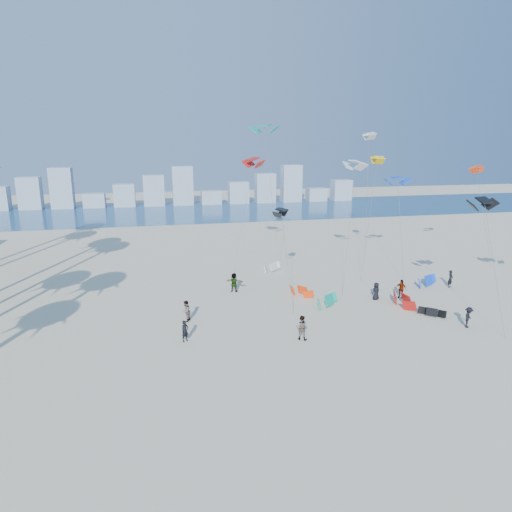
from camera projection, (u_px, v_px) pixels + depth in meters
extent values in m
plane|color=beige|center=(268.00, 424.00, 22.52)|extent=(220.00, 220.00, 0.00)
plane|color=navy|center=(180.00, 212.00, 90.62)|extent=(220.00, 220.00, 0.00)
imported|color=black|center=(185.00, 331.00, 31.68)|extent=(0.67, 0.62, 1.54)
imported|color=gray|center=(301.00, 328.00, 31.97)|extent=(1.10, 1.04, 1.79)
imported|color=black|center=(376.00, 291.00, 40.07)|extent=(0.88, 0.71, 1.57)
imported|color=gray|center=(401.00, 289.00, 40.50)|extent=(0.94, 1.05, 1.71)
imported|color=black|center=(468.00, 317.00, 34.05)|extent=(1.17, 1.12, 1.60)
imported|color=gray|center=(234.00, 282.00, 42.21)|extent=(1.71, 1.28, 1.80)
imported|color=black|center=(450.00, 279.00, 43.48)|extent=(0.73, 0.66, 1.68)
imported|color=gray|center=(186.00, 311.00, 35.18)|extent=(0.96, 1.03, 1.69)
cylinder|color=#595959|center=(287.00, 259.00, 38.55)|extent=(0.30, 5.20, 7.79)
cylinder|color=#595959|center=(349.00, 227.00, 42.07)|extent=(2.52, 4.08, 11.76)
cylinder|color=#595959|center=(401.00, 229.00, 45.87)|extent=(1.02, 4.49, 10.00)
cylinder|color=#595959|center=(244.00, 216.00, 48.79)|extent=(2.73, 3.00, 11.76)
cylinder|color=#595959|center=(369.00, 219.00, 45.57)|extent=(2.33, 2.51, 12.16)
cylinder|color=#595959|center=(272.00, 196.00, 50.74)|extent=(1.01, 3.46, 15.37)
cylinder|color=#595959|center=(484.00, 217.00, 50.46)|extent=(1.40, 2.67, 10.91)
cylinder|color=#595959|center=(494.00, 268.00, 32.81)|extent=(0.45, 3.31, 9.45)
cylinder|color=#595959|center=(367.00, 193.00, 56.95)|extent=(1.20, 3.19, 14.63)
cube|color=#9EADBF|center=(30.00, 193.00, 92.97)|extent=(4.40, 3.00, 6.60)
cube|color=#9EADBF|center=(62.00, 188.00, 94.07)|extent=(4.40, 3.00, 8.40)
cube|color=#9EADBF|center=(94.00, 200.00, 96.05)|extent=(4.40, 3.00, 3.00)
cube|color=#9EADBF|center=(125.00, 195.00, 97.15)|extent=(4.40, 3.00, 4.80)
cube|color=#9EADBF|center=(154.00, 190.00, 98.25)|extent=(4.40, 3.00, 6.60)
cube|color=#9EADBF|center=(183.00, 186.00, 99.35)|extent=(4.40, 3.00, 8.40)
cube|color=#9EADBF|center=(211.00, 197.00, 101.33)|extent=(4.40, 3.00, 3.00)
cube|color=#9EADBF|center=(238.00, 193.00, 102.43)|extent=(4.40, 3.00, 4.80)
cube|color=#9EADBF|center=(265.00, 188.00, 103.53)|extent=(4.40, 3.00, 6.60)
cube|color=#9EADBF|center=(291.00, 183.00, 104.63)|extent=(4.40, 3.00, 8.40)
cube|color=#9EADBF|center=(316.00, 194.00, 106.62)|extent=(4.40, 3.00, 3.00)
cube|color=#9EADBF|center=(341.00, 190.00, 107.72)|extent=(4.40, 3.00, 4.80)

